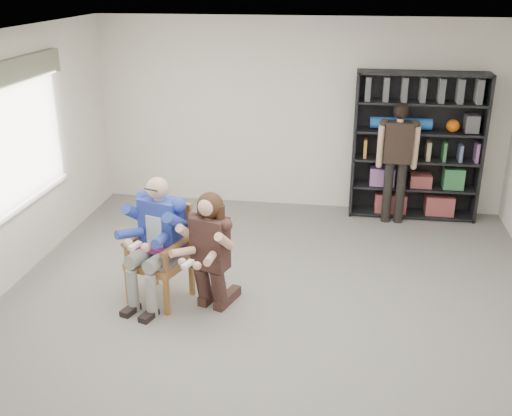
% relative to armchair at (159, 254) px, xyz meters
% --- Properties ---
extents(room_shell, '(6.00, 7.00, 2.80)m').
position_rel_armchair_xyz_m(room_shell, '(1.22, -0.37, 0.86)').
color(room_shell, white).
rests_on(room_shell, ground).
extents(floor, '(6.00, 7.00, 0.01)m').
position_rel_armchair_xyz_m(floor, '(1.22, -0.37, -0.54)').
color(floor, slate).
rests_on(floor, ground).
extents(window_left, '(0.16, 2.00, 1.75)m').
position_rel_armchair_xyz_m(window_left, '(-1.73, 0.63, 1.09)').
color(window_left, white).
rests_on(window_left, room_shell).
extents(armchair, '(0.79, 0.78, 1.09)m').
position_rel_armchair_xyz_m(armchair, '(0.00, 0.00, 0.00)').
color(armchair, '#A57531').
rests_on(armchair, floor).
extents(seated_man, '(0.85, 1.00, 1.41)m').
position_rel_armchair_xyz_m(seated_man, '(0.00, 0.00, 0.16)').
color(seated_man, navy).
rests_on(seated_man, floor).
extents(kneeling_woman, '(0.79, 1.00, 1.29)m').
position_rel_armchair_xyz_m(kneeling_woman, '(0.58, -0.12, 0.10)').
color(kneeling_woman, '#321D1A').
rests_on(kneeling_woman, floor).
extents(bookshelf, '(1.80, 0.38, 2.10)m').
position_rel_armchair_xyz_m(bookshelf, '(2.92, 2.91, 0.51)').
color(bookshelf, black).
rests_on(bookshelf, floor).
extents(standing_man, '(0.54, 0.31, 1.72)m').
position_rel_armchair_xyz_m(standing_man, '(2.64, 2.63, 0.32)').
color(standing_man, black).
rests_on(standing_man, floor).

